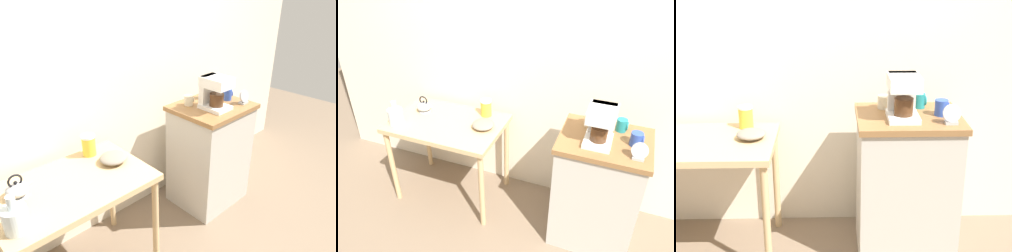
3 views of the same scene
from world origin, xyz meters
TOP-DOWN VIEW (x-y plane):
  - ground_plane at (0.00, 0.00)m, footprint 8.00×8.00m
  - back_wall at (0.10, 0.42)m, footprint 4.40×0.10m
  - wooden_table at (-0.65, 0.00)m, footprint 0.93×0.62m
  - kitchen_counter at (0.62, -0.03)m, footprint 0.62×0.52m
  - bowl_stoneware at (-0.32, 0.02)m, footprint 0.18×0.18m
  - canister_enamel at (-0.39, 0.22)m, footprint 0.09×0.09m
  - coffee_maker at (0.58, -0.07)m, footprint 0.18×0.22m
  - mug_blue at (0.82, -0.03)m, footprint 0.09×0.08m
  - mug_dark_teal at (0.71, 0.12)m, footprint 0.08×0.07m
  - mug_small_cream at (0.49, 0.11)m, footprint 0.08×0.07m
  - table_clock at (0.84, -0.18)m, footprint 0.10×0.05m

SIDE VIEW (x-z plane):
  - ground_plane at x=0.00m, z-range 0.00..0.00m
  - kitchen_counter at x=0.62m, z-range 0.00..0.93m
  - wooden_table at x=-0.65m, z-range 0.29..1.05m
  - bowl_stoneware at x=-0.32m, z-range 0.77..0.82m
  - canister_enamel at x=-0.39m, z-range 0.76..0.91m
  - mug_small_cream at x=0.49m, z-range 0.92..1.01m
  - mug_dark_teal at x=0.71m, z-range 0.92..1.01m
  - mug_blue at x=0.82m, z-range 0.92..1.02m
  - table_clock at x=0.84m, z-range 0.92..1.03m
  - coffee_maker at x=0.58m, z-range 0.94..1.20m
  - back_wall at x=0.10m, z-range 0.00..2.80m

